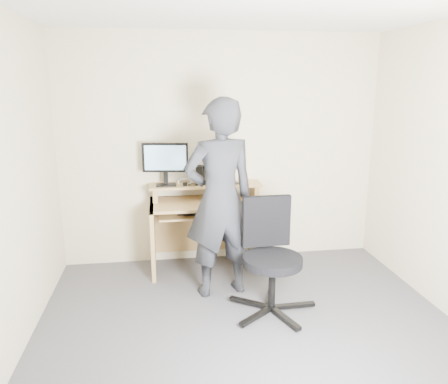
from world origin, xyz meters
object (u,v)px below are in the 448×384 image
object	(u,v)px
monitor	(165,160)
office_chair	(270,252)
person	(220,199)
desk	(207,218)

from	to	relation	value
monitor	office_chair	bearing A→B (deg)	-42.50
person	office_chair	bearing A→B (deg)	124.56
desk	monitor	world-z (taller)	monitor
office_chair	person	xyz separation A→B (m)	(-0.39, 0.37, 0.39)
monitor	person	bearing A→B (deg)	-47.26
desk	office_chair	size ratio (longest dim) A/B	1.23
desk	office_chair	world-z (taller)	office_chair
monitor	person	size ratio (longest dim) A/B	0.26
desk	office_chair	distance (m)	1.12
desk	monitor	size ratio (longest dim) A/B	2.50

